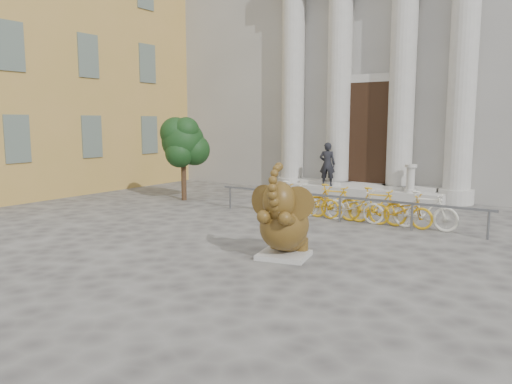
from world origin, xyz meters
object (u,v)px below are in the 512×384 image
Objects in this scene: bike_rack at (343,203)px; pedestrian at (327,164)px; tree at (183,143)px; elephant_statue at (284,223)px.

pedestrian is at bearing 121.07° from bike_rack.
pedestrian is at bearing 47.01° from tree.
pedestrian is (-2.52, 4.18, 0.68)m from bike_rack.
elephant_statue is 1.21× the size of pedestrian.
tree reaches higher than bike_rack.
pedestrian reaches higher than bike_rack.
elephant_statue is 8.28m from tree.
pedestrian reaches higher than elephant_statue.
tree is (-6.78, 4.56, 1.32)m from elephant_statue.
bike_rack is 6.37m from tree.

